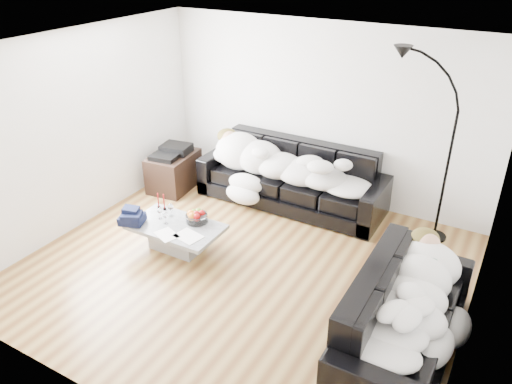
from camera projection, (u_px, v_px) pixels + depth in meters
The scene contains 23 objects.
ground at pixel (244, 268), 6.06m from camera, with size 5.00×5.00×0.00m, color brown.
wall_back at pixel (323, 113), 7.19m from camera, with size 5.00×0.02×2.60m, color silver.
wall_left at pixel (80, 131), 6.56m from camera, with size 0.02×4.50×2.60m, color silver.
wall_right at pixel (487, 230), 4.36m from camera, with size 0.02×4.50×2.60m, color silver.
ceiling at pixel (241, 50), 4.86m from camera, with size 5.00×5.00×0.00m, color white.
sofa_back at pixel (291, 176), 7.31m from camera, with size 2.75×0.95×0.90m, color black.
sofa_right at pixel (405, 315), 4.69m from camera, with size 2.09×0.90×0.85m, color black.
sleeper_back at pixel (290, 165), 7.17m from camera, with size 2.33×0.80×0.47m, color white, non-canonical shape.
sleeper_right at pixel (409, 296), 4.59m from camera, with size 1.79×0.76×0.44m, color white, non-canonical shape.
teal_cushion at pixel (420, 253), 5.07m from camera, with size 0.36×0.30×0.20m, color #0A462D.
coffee_table at pixel (177, 237), 6.36m from camera, with size 1.17×0.68×0.34m, color #939699.
fruit_bowl at pixel (197, 216), 6.32m from camera, with size 0.28×0.28×0.17m, color white.
wine_glass_a at pixel (171, 210), 6.44m from camera, with size 0.08×0.08×0.18m, color white.
wine_glass_b at pixel (160, 213), 6.39m from camera, with size 0.07×0.07×0.15m, color white.
wine_glass_c at pixel (165, 218), 6.28m from camera, with size 0.07×0.07×0.16m, color white.
candle_left at pixel (158, 201), 6.63m from camera, with size 0.04×0.04×0.21m, color maroon.
candle_right at pixel (164, 202), 6.58m from camera, with size 0.04×0.04×0.23m, color maroon.
newspaper_a at pixel (188, 236), 6.04m from camera, with size 0.33×0.25×0.01m, color silver.
newspaper_b at pixel (167, 234), 6.07m from camera, with size 0.30×0.21×0.01m, color silver.
navy_jacket at pixel (134, 212), 6.26m from camera, with size 0.32×0.27×0.16m, color black, non-canonical shape.
av_cabinet at pixel (174, 171), 7.85m from camera, with size 0.57×0.82×0.57m, color black.
stereo at pixel (172, 151), 7.69m from camera, with size 0.44×0.34×0.13m, color black.
floor_lamp at pixel (448, 164), 6.18m from camera, with size 0.78×0.31×2.15m, color black, non-canonical shape.
Camera 1 is at (2.58, -4.23, 3.61)m, focal length 35.00 mm.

